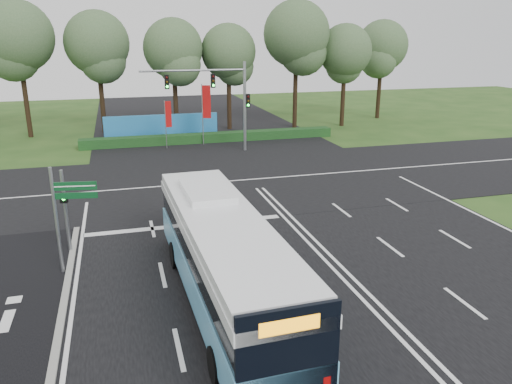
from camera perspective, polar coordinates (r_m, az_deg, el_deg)
ground at (r=21.42m, az=7.35°, el=-7.29°), size 120.00×120.00×0.00m
road_main at (r=21.41m, az=7.35°, el=-7.25°), size 20.00×120.00×0.04m
road_cross at (r=32.10m, az=-0.93°, el=1.39°), size 120.00×14.00×0.05m
kerb_strip at (r=17.43m, az=-21.55°, el=-14.45°), size 0.25×18.00×0.12m
city_bus at (r=16.94m, az=-3.70°, el=-7.56°), size 2.92×12.29×3.51m
pedestrian_signal at (r=22.35m, az=-20.96°, el=-1.78°), size 0.33×0.43×3.65m
street_sign at (r=20.19m, az=-21.03°, el=-1.73°), size 1.66×0.34×4.29m
banner_flag_left at (r=41.47m, az=-10.06°, el=8.45°), size 0.56×0.24×3.95m
banner_flag_mid at (r=42.41m, az=-5.80°, el=9.77°), size 0.74×0.23×5.10m
traffic_light_gantry at (r=39.39m, az=-3.88°, el=11.24°), size 8.41×0.28×7.00m
hedge at (r=43.88m, az=-5.12°, el=6.21°), size 22.00×1.20×0.80m
blue_hoarding at (r=45.67m, az=-10.71°, el=7.32°), size 10.00×0.30×2.20m
eucalyptus_row at (r=49.12m, az=-9.55°, el=16.64°), size 48.26×10.17×12.60m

